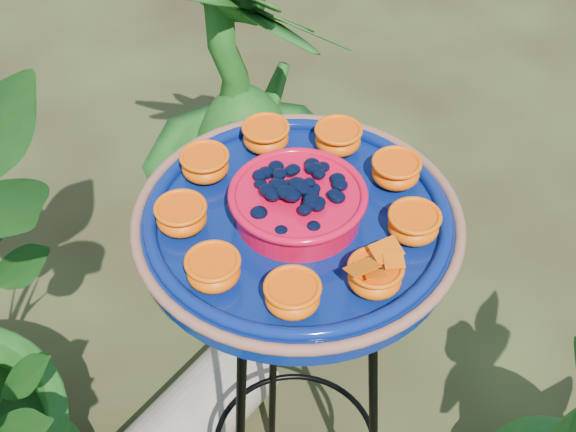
% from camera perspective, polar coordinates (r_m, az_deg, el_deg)
% --- Properties ---
extents(tripod_stand, '(0.44, 0.44, 0.92)m').
position_cam_1_polar(tripod_stand, '(1.48, 0.56, -11.29)').
color(tripod_stand, black).
rests_on(tripod_stand, ground).
extents(feeder_dish, '(0.62, 0.62, 0.11)m').
position_cam_1_polar(feeder_dish, '(1.17, 0.69, -0.14)').
color(feeder_dish, navy).
rests_on(feeder_dish, tripod_stand).
extents(shrub_back_right, '(0.70, 0.70, 0.98)m').
position_cam_1_polar(shrub_back_right, '(2.09, -3.15, 6.33)').
color(shrub_back_right, '#174D14').
rests_on(shrub_back_right, ground).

